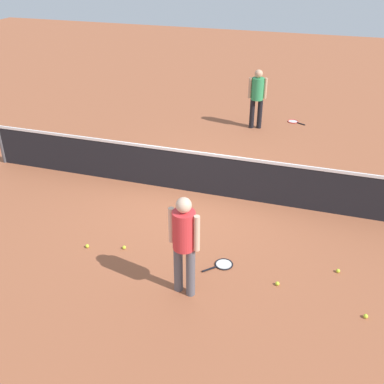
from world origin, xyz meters
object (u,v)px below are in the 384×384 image
(tennis_racket_far_player, at_px, (294,122))
(tennis_ball_stray_right, at_px, (124,247))
(tennis_racket_near_player, at_px, (223,265))
(tennis_ball_by_net, at_px, (277,284))
(tennis_ball_near_player, at_px, (338,271))
(player_far_side, at_px, (257,94))
(player_near_side, at_px, (184,239))
(tennis_ball_midcourt, at_px, (366,316))
(tennis_ball_baseline, at_px, (87,246))

(tennis_racket_far_player, height_order, tennis_ball_stray_right, tennis_ball_stray_right)
(tennis_racket_near_player, bearing_deg, tennis_racket_far_player, 87.40)
(tennis_ball_by_net, bearing_deg, tennis_ball_near_player, 34.47)
(player_far_side, xyz_separation_m, tennis_ball_stray_right, (-1.10, -6.61, -0.98))
(player_near_side, bearing_deg, tennis_racket_far_player, 84.82)
(tennis_ball_midcourt, bearing_deg, tennis_racket_near_player, 166.57)
(tennis_ball_midcourt, bearing_deg, tennis_ball_by_net, 166.33)
(player_near_side, xyz_separation_m, tennis_ball_by_net, (1.37, 0.59, -0.98))
(tennis_ball_near_player, bearing_deg, tennis_racket_far_player, 102.54)
(player_near_side, bearing_deg, tennis_racket_near_player, 63.58)
(tennis_ball_by_net, bearing_deg, tennis_ball_baseline, -179.52)
(player_near_side, relative_size, tennis_racket_far_player, 2.86)
(tennis_ball_near_player, bearing_deg, player_far_side, 112.83)
(player_near_side, height_order, tennis_ball_near_player, player_near_side)
(player_far_side, bearing_deg, player_near_side, -87.73)
(tennis_racket_far_player, relative_size, tennis_ball_stray_right, 9.00)
(player_far_side, xyz_separation_m, tennis_racket_near_player, (0.70, -6.52, -1.00))
(player_near_side, relative_size, tennis_ball_by_net, 25.76)
(tennis_ball_midcourt, xyz_separation_m, tennis_ball_baseline, (-4.75, 0.30, 0.00))
(player_far_side, bearing_deg, tennis_ball_baseline, -104.45)
(tennis_racket_near_player, bearing_deg, tennis_ball_midcourt, -13.43)
(tennis_ball_by_net, relative_size, tennis_ball_baseline, 1.00)
(tennis_ball_near_player, bearing_deg, tennis_ball_midcourt, -65.97)
(tennis_ball_baseline, height_order, tennis_ball_stray_right, same)
(player_near_side, xyz_separation_m, tennis_ball_midcourt, (2.71, 0.27, -0.98))
(tennis_racket_near_player, relative_size, tennis_ball_near_player, 8.14)
(player_near_side, distance_m, tennis_racket_far_player, 8.25)
(tennis_ball_baseline, bearing_deg, tennis_racket_near_player, 5.90)
(player_near_side, distance_m, tennis_ball_stray_right, 1.85)
(player_near_side, distance_m, player_far_side, 7.35)
(tennis_ball_baseline, xyz_separation_m, tennis_ball_stray_right, (0.65, 0.16, 0.00))
(tennis_racket_near_player, xyz_separation_m, tennis_ball_stray_right, (-1.79, -0.09, 0.02))
(tennis_ball_baseline, bearing_deg, tennis_ball_stray_right, 14.24)
(player_far_side, height_order, tennis_ball_by_net, player_far_side)
(player_near_side, bearing_deg, player_far_side, 92.27)
(tennis_racket_far_player, bearing_deg, tennis_racket_near_player, -92.60)
(tennis_ball_baseline, bearing_deg, tennis_racket_far_player, 69.92)
(player_near_side, bearing_deg, tennis_ball_baseline, 164.50)
(tennis_racket_far_player, bearing_deg, tennis_ball_near_player, -77.46)
(player_far_side, height_order, tennis_racket_far_player, player_far_side)
(tennis_ball_near_player, bearing_deg, player_near_side, -151.87)
(tennis_racket_far_player, xyz_separation_m, tennis_ball_stray_right, (-2.13, -7.43, 0.02))
(player_near_side, height_order, tennis_ball_by_net, player_near_side)
(tennis_racket_near_player, bearing_deg, tennis_ball_stray_right, -177.20)
(tennis_racket_near_player, height_order, tennis_ball_baseline, tennis_ball_baseline)
(tennis_ball_midcourt, relative_size, tennis_ball_baseline, 1.00)
(player_far_side, xyz_separation_m, tennis_racket_far_player, (1.03, 0.82, -1.00))
(tennis_racket_near_player, distance_m, tennis_ball_stray_right, 1.80)
(tennis_racket_far_player, xyz_separation_m, tennis_ball_baseline, (-2.78, -7.60, 0.02))
(tennis_racket_near_player, bearing_deg, tennis_ball_by_net, -13.10)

